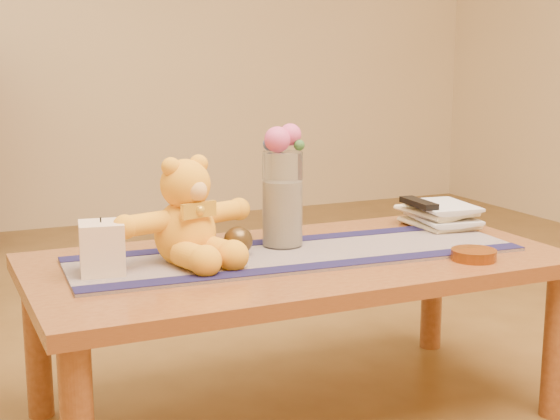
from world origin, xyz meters
name	(u,v)px	position (x,y,z in m)	size (l,w,h in m)	color
floor	(297,415)	(0.00, 0.00, 0.00)	(5.50, 5.50, 0.00)	brown
coffee_table_top	(297,264)	(0.00, 0.00, 0.43)	(1.40, 0.70, 0.04)	brown
table_leg_fr	(556,344)	(0.64, -0.29, 0.21)	(0.07, 0.07, 0.41)	brown
table_leg_bl	(37,344)	(-0.64, 0.29, 0.21)	(0.07, 0.07, 0.41)	brown
table_leg_br	(432,288)	(0.64, 0.29, 0.21)	(0.07, 0.07, 0.41)	brown
persian_runner	(297,254)	(0.00, 0.01, 0.45)	(1.20, 0.35, 0.01)	#1B1B4B
runner_border_near	(319,266)	(0.00, -0.13, 0.46)	(1.20, 0.06, 0.00)	#16133A
runner_border_far	(278,241)	(0.01, 0.16, 0.46)	(1.20, 0.06, 0.00)	#16133A
teddy_bear	(185,212)	(-0.29, 0.06, 0.58)	(0.37, 0.31, 0.25)	#FFAC20
pillar_candle	(102,248)	(-0.51, 0.02, 0.52)	(0.10, 0.10, 0.12)	beige
candle_wick	(101,220)	(-0.51, 0.02, 0.59)	(0.00, 0.00, 0.01)	black
glass_vase	(283,199)	(0.00, 0.10, 0.59)	(0.11, 0.11, 0.26)	silver
potpourri_fill	(283,213)	(0.00, 0.10, 0.55)	(0.09, 0.09, 0.18)	beige
rose_left	(277,140)	(-0.02, 0.09, 0.75)	(0.07, 0.07, 0.07)	#D94C86
rose_right	(290,135)	(0.03, 0.10, 0.76)	(0.06, 0.06, 0.06)	#D94C86
blue_flower_back	(281,140)	(0.01, 0.13, 0.75)	(0.04, 0.04, 0.04)	#445794
blue_flower_side	(269,144)	(-0.03, 0.12, 0.74)	(0.04, 0.04, 0.04)	#445794
leaf_sprig	(299,145)	(0.04, 0.08, 0.74)	(0.03, 0.03, 0.03)	#33662D
bronze_ball	(238,241)	(-0.15, 0.05, 0.50)	(0.08, 0.08, 0.08)	#483418
book_bottom	(416,227)	(0.47, 0.15, 0.46)	(0.17, 0.22, 0.02)	#F4E7BC
book_lower	(419,221)	(0.48, 0.14, 0.48)	(0.16, 0.22, 0.02)	#F4E7BC
book_upper	(414,214)	(0.47, 0.15, 0.50)	(0.17, 0.22, 0.02)	#F4E7BC
book_top	(418,208)	(0.47, 0.14, 0.52)	(0.16, 0.22, 0.02)	#F4E7BC
tv_remote	(419,203)	(0.47, 0.14, 0.54)	(0.04, 0.16, 0.02)	black
amber_dish	(474,255)	(0.40, -0.22, 0.46)	(0.12, 0.12, 0.03)	#BF5914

